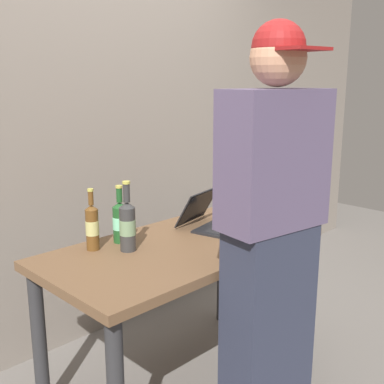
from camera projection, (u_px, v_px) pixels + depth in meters
The scene contains 8 objects.
ground_plane at pixel (184, 380), 2.55m from camera, with size 8.00×8.00×0.00m, color slate.
desk at pixel (183, 264), 2.40m from camera, with size 1.41×0.72×0.77m.
laptop at pixel (215, 220), 2.61m from camera, with size 0.37×0.41×0.20m.
beer_bottle_amber at pixel (120, 221), 2.37m from camera, with size 0.07×0.07×0.29m.
beer_bottle_brown at pixel (128, 225), 2.24m from camera, with size 0.08×0.08×0.34m.
beer_bottle_green at pixel (92, 226), 2.26m from camera, with size 0.06×0.06×0.30m.
person_figure at pixel (271, 240), 1.98m from camera, with size 0.48×0.34×1.78m.
back_wall at pixel (87, 125), 2.80m from camera, with size 6.00×0.10×2.60m, color gray.
Camera 1 is at (-1.56, -1.62, 1.56)m, focal length 44.80 mm.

